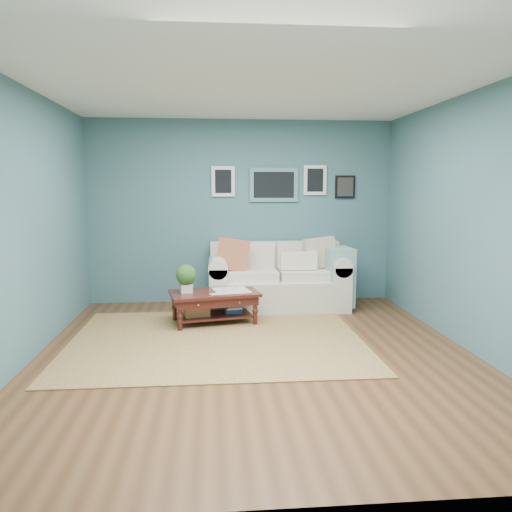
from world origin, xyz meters
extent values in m
plane|color=brown|center=(0.00, 0.00, 0.00)|extent=(5.00, 5.00, 0.00)
plane|color=white|center=(0.00, 0.00, 2.70)|extent=(5.00, 5.00, 0.00)
cube|color=#456F76|center=(0.00, 2.50, 1.35)|extent=(4.50, 0.02, 2.70)
cube|color=#456F76|center=(0.00, -2.50, 1.35)|extent=(4.50, 0.02, 2.70)
cube|color=#456F76|center=(-2.25, 0.00, 1.35)|extent=(0.02, 5.00, 2.70)
cube|color=#456F76|center=(2.25, 0.00, 1.35)|extent=(0.02, 5.00, 2.70)
cube|color=slate|center=(0.48, 2.48, 1.75)|extent=(0.72, 0.03, 0.50)
cube|color=black|center=(0.48, 2.46, 1.75)|extent=(0.60, 0.01, 0.38)
cube|color=white|center=(-0.27, 2.48, 1.80)|extent=(0.34, 0.03, 0.44)
cube|color=white|center=(1.10, 2.48, 1.82)|extent=(0.34, 0.03, 0.44)
cube|color=black|center=(1.56, 2.48, 1.72)|extent=(0.30, 0.03, 0.34)
cube|color=brown|center=(-0.40, 0.53, 0.01)|extent=(3.25, 2.60, 0.01)
cube|color=beige|center=(0.48, 1.99, 0.21)|extent=(1.45, 0.90, 0.43)
cube|color=beige|center=(0.48, 2.34, 0.67)|extent=(1.90, 0.22, 0.49)
cube|color=beige|center=(-0.37, 1.99, 0.32)|extent=(0.24, 0.90, 0.63)
cube|color=beige|center=(1.33, 1.99, 0.32)|extent=(0.24, 0.90, 0.63)
cylinder|color=beige|center=(-0.37, 1.99, 0.63)|extent=(0.27, 0.90, 0.27)
cylinder|color=beige|center=(1.33, 1.99, 0.63)|extent=(0.27, 0.90, 0.27)
cube|color=beige|center=(0.09, 1.93, 0.49)|extent=(0.73, 0.57, 0.13)
cube|color=beige|center=(0.87, 1.93, 0.49)|extent=(0.73, 0.57, 0.13)
cube|color=beige|center=(0.09, 2.21, 0.74)|extent=(0.73, 0.12, 0.37)
cube|color=beige|center=(0.87, 2.21, 0.74)|extent=(0.73, 0.12, 0.37)
cube|color=#B24B34|center=(-0.15, 1.94, 0.79)|extent=(0.49, 0.18, 0.48)
cube|color=beige|center=(1.09, 2.01, 0.79)|extent=(0.48, 0.18, 0.47)
cube|color=beige|center=(0.77, 1.89, 0.69)|extent=(0.51, 0.12, 0.24)
cube|color=#70A198|center=(1.33, 1.87, 0.47)|extent=(0.35, 0.56, 0.82)
cube|color=black|center=(-0.42, 1.25, 0.39)|extent=(1.19, 0.84, 0.04)
cube|color=black|center=(-0.42, 1.25, 0.32)|extent=(1.10, 0.75, 0.11)
cube|color=black|center=(-0.42, 1.25, 0.10)|extent=(1.00, 0.65, 0.02)
sphere|color=gold|center=(-0.61, 0.91, 0.32)|extent=(0.03, 0.03, 0.03)
sphere|color=gold|center=(-0.12, 1.01, 0.32)|extent=(0.03, 0.03, 0.03)
cylinder|color=black|center=(-0.83, 0.91, 0.19)|extent=(0.05, 0.05, 0.37)
cylinder|color=black|center=(0.09, 1.10, 0.19)|extent=(0.05, 0.05, 0.37)
cylinder|color=black|center=(-0.93, 1.39, 0.19)|extent=(0.05, 0.05, 0.37)
cylinder|color=black|center=(-0.01, 1.58, 0.19)|extent=(0.05, 0.05, 0.37)
cube|color=beige|center=(-0.77, 1.22, 0.46)|extent=(0.17, 0.17, 0.11)
sphere|color=#234D1D|center=(-0.77, 1.22, 0.63)|extent=(0.25, 0.25, 0.25)
cube|color=beige|center=(-0.20, 1.29, 0.41)|extent=(0.51, 0.51, 0.01)
cube|color=#AE724C|center=(-0.64, 1.20, 0.20)|extent=(0.34, 0.27, 0.18)
cube|color=#244B90|center=(-0.18, 1.32, 0.16)|extent=(0.25, 0.20, 0.10)
camera|label=1|loc=(-0.43, -4.95, 1.71)|focal=35.00mm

